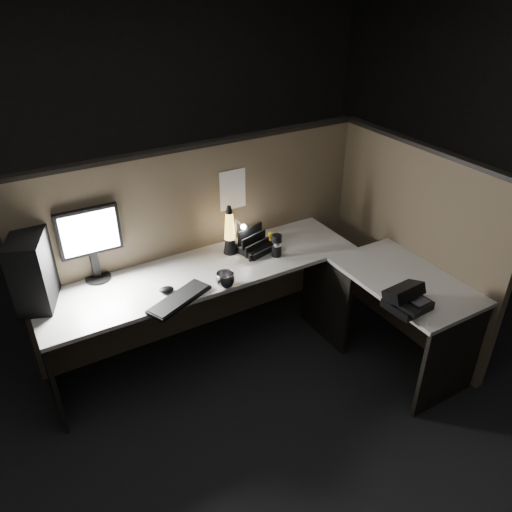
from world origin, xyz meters
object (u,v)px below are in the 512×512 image
monitor (90,238)px  lava_lamp (230,234)px  desk_phone (406,299)px  keyboard (180,299)px  pc_tower (34,267)px

monitor → lava_lamp: size_ratio=1.37×
lava_lamp → desk_phone: 1.32m
keyboard → desk_phone: 1.43m
pc_tower → desk_phone: bearing=-13.0°
pc_tower → keyboard: pc_tower is taller
pc_tower → lava_lamp: size_ratio=1.24×
keyboard → lava_lamp: size_ratio=1.20×
keyboard → desk_phone: (1.20, -0.77, 0.05)m
pc_tower → keyboard: 0.92m
lava_lamp → desk_phone: lava_lamp is taller
monitor → keyboard: size_ratio=1.14×
desk_phone → lava_lamp: bearing=114.9°
pc_tower → monitor: bearing=28.0°
keyboard → lava_lamp: (0.57, 0.38, 0.15)m
monitor → lava_lamp: (0.95, -0.15, -0.16)m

